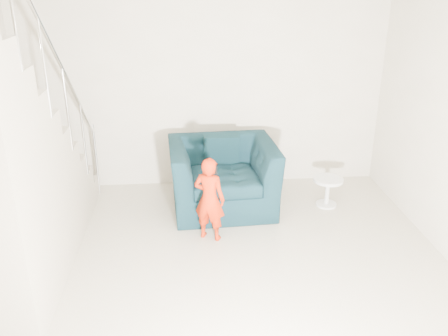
{
  "coord_description": "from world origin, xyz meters",
  "views": [
    {
      "loc": [
        -0.25,
        -3.66,
        2.86
      ],
      "look_at": [
        0.15,
        1.2,
        0.85
      ],
      "focal_mm": 38.0,
      "sensor_mm": 36.0,
      "label": 1
    }
  ],
  "objects_px": {
    "armchair": "(223,176)",
    "toddler": "(209,199)",
    "side_table": "(328,187)",
    "staircase": "(4,192)"
  },
  "relations": [
    {
      "from": "toddler",
      "to": "staircase",
      "type": "relative_size",
      "value": 0.28
    },
    {
      "from": "armchair",
      "to": "staircase",
      "type": "distance_m",
      "value": 2.64
    },
    {
      "from": "armchair",
      "to": "side_table",
      "type": "distance_m",
      "value": 1.39
    },
    {
      "from": "toddler",
      "to": "side_table",
      "type": "xyz_separation_m",
      "value": [
        1.59,
        0.7,
        -0.24
      ]
    },
    {
      "from": "toddler",
      "to": "side_table",
      "type": "bearing_deg",
      "value": -131.6
    },
    {
      "from": "side_table",
      "to": "staircase",
      "type": "relative_size",
      "value": 0.11
    },
    {
      "from": "armchair",
      "to": "toddler",
      "type": "relative_size",
      "value": 1.34
    },
    {
      "from": "armchair",
      "to": "side_table",
      "type": "height_order",
      "value": "armchair"
    },
    {
      "from": "armchair",
      "to": "toddler",
      "type": "height_order",
      "value": "toddler"
    },
    {
      "from": "armchair",
      "to": "side_table",
      "type": "bearing_deg",
      "value": -7.02
    }
  ]
}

